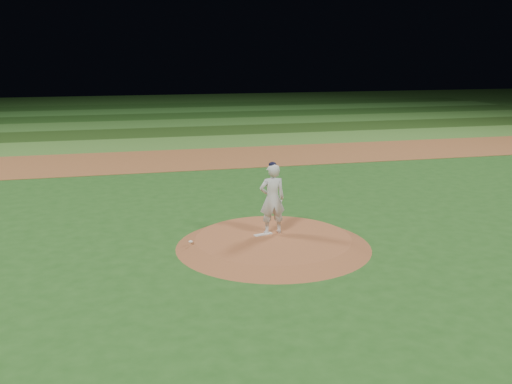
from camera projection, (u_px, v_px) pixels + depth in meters
ground at (273, 246)px, 16.13m from camera, size 120.00×120.00×0.00m
infield_dirt_band at (199, 159)px, 29.31m from camera, size 70.00×6.00×0.02m
outfield_stripe_0 at (185, 143)px, 34.49m from camera, size 70.00×5.00×0.02m
outfield_stripe_1 at (176, 132)px, 39.19m from camera, size 70.00×5.00×0.02m
outfield_stripe_2 at (169, 123)px, 43.90m from camera, size 70.00×5.00×0.02m
outfield_stripe_3 at (163, 116)px, 48.61m from camera, size 70.00×5.00×0.02m
outfield_stripe_4 at (158, 111)px, 53.31m from camera, size 70.00×5.00×0.02m
outfield_stripe_5 at (154, 106)px, 58.02m from camera, size 70.00×5.00×0.02m
pitchers_mound at (273, 242)px, 16.10m from camera, size 5.50×5.50×0.25m
pitching_rubber at (263, 234)px, 16.32m from camera, size 0.57×0.28×0.03m
rosin_bag at (191, 242)px, 15.63m from camera, size 0.12×0.12×0.06m
pitcher_on_mound at (272, 199)px, 16.25m from camera, size 0.74×0.49×2.09m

